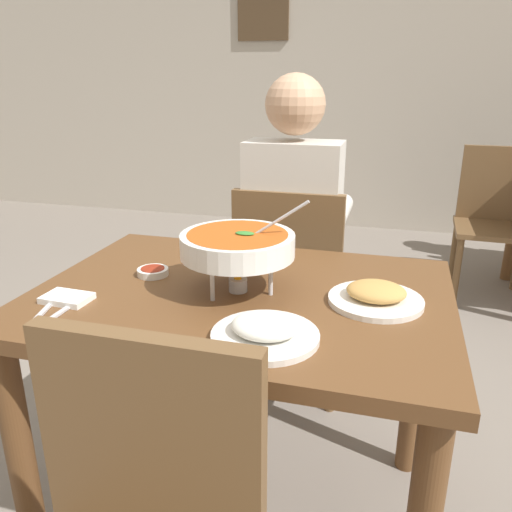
# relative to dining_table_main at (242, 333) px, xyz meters

# --- Properties ---
(ground_plane) EXTENTS (16.00, 16.00, 0.00)m
(ground_plane) POSITION_rel_dining_table_main_xyz_m (0.00, 0.00, -0.62)
(ground_plane) COLOR gray
(cafe_rear_partition) EXTENTS (10.00, 0.10, 3.00)m
(cafe_rear_partition) POSITION_rel_dining_table_main_xyz_m (0.00, 3.43, 0.88)
(cafe_rear_partition) COLOR #BCB2A3
(cafe_rear_partition) RESTS_ON ground_plane
(picture_frame_hung) EXTENTS (0.44, 0.03, 0.56)m
(picture_frame_hung) POSITION_rel_dining_table_main_xyz_m (-0.83, 3.37, 1.24)
(picture_frame_hung) COLOR #4C3823
(dining_table_main) EXTENTS (1.10, 0.80, 0.75)m
(dining_table_main) POSITION_rel_dining_table_main_xyz_m (0.00, 0.00, 0.00)
(dining_table_main) COLOR brown
(dining_table_main) RESTS_ON ground_plane
(chair_diner_main) EXTENTS (0.44, 0.44, 0.90)m
(chair_diner_main) POSITION_rel_dining_table_main_xyz_m (-0.00, 0.69, -0.11)
(chair_diner_main) COLOR brown
(chair_diner_main) RESTS_ON ground_plane
(diner_main) EXTENTS (0.40, 0.45, 1.31)m
(diner_main) POSITION_rel_dining_table_main_xyz_m (0.00, 0.72, 0.12)
(diner_main) COLOR #2D2D38
(diner_main) RESTS_ON ground_plane
(curry_bowl) EXTENTS (0.33, 0.30, 0.26)m
(curry_bowl) POSITION_rel_dining_table_main_xyz_m (-0.01, 0.00, 0.26)
(curry_bowl) COLOR silver
(curry_bowl) RESTS_ON dining_table_main
(rice_plate) EXTENTS (0.24, 0.24, 0.06)m
(rice_plate) POSITION_rel_dining_table_main_xyz_m (0.13, -0.24, 0.15)
(rice_plate) COLOR white
(rice_plate) RESTS_ON dining_table_main
(appetizer_plate) EXTENTS (0.24, 0.24, 0.06)m
(appetizer_plate) POSITION_rel_dining_table_main_xyz_m (0.35, 0.02, 0.15)
(appetizer_plate) COLOR white
(appetizer_plate) RESTS_ON dining_table_main
(sauce_dish) EXTENTS (0.09, 0.09, 0.02)m
(sauce_dish) POSITION_rel_dining_table_main_xyz_m (-0.28, 0.05, 0.14)
(sauce_dish) COLOR white
(sauce_dish) RESTS_ON dining_table_main
(napkin_folded) EXTENTS (0.12, 0.09, 0.02)m
(napkin_folded) POSITION_rel_dining_table_main_xyz_m (-0.41, -0.18, 0.13)
(napkin_folded) COLOR white
(napkin_folded) RESTS_ON dining_table_main
(fork_utensil) EXTENTS (0.05, 0.17, 0.01)m
(fork_utensil) POSITION_rel_dining_table_main_xyz_m (-0.43, -0.23, 0.13)
(fork_utensil) COLOR silver
(fork_utensil) RESTS_ON dining_table_main
(spoon_utensil) EXTENTS (0.01, 0.17, 0.01)m
(spoon_utensil) POSITION_rel_dining_table_main_xyz_m (-0.38, -0.23, 0.13)
(spoon_utensil) COLOR silver
(spoon_utensil) RESTS_ON dining_table_main
(chair_bg_right) EXTENTS (0.45, 0.45, 0.90)m
(chair_bg_right) POSITION_rel_dining_table_main_xyz_m (0.96, 2.08, -0.11)
(chair_bg_right) COLOR brown
(chair_bg_right) RESTS_ON ground_plane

